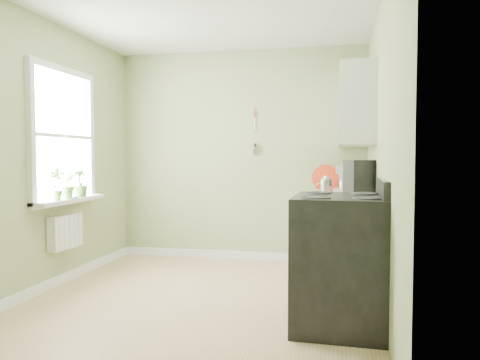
% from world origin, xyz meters
% --- Properties ---
extents(floor, '(3.20, 3.60, 0.02)m').
position_xyz_m(floor, '(0.00, 0.00, -0.01)').
color(floor, tan).
rests_on(floor, ground).
extents(ceiling, '(3.20, 3.60, 0.02)m').
position_xyz_m(ceiling, '(0.00, 0.00, 2.71)').
color(ceiling, white).
rests_on(ceiling, wall_back).
extents(wall_back, '(3.20, 0.02, 2.70)m').
position_xyz_m(wall_back, '(0.00, 1.81, 1.35)').
color(wall_back, '#99A671').
rests_on(wall_back, floor).
extents(wall_left, '(0.02, 3.60, 2.70)m').
position_xyz_m(wall_left, '(-1.61, 0.00, 1.35)').
color(wall_left, '#99A671').
rests_on(wall_left, floor).
extents(wall_right, '(0.02, 3.60, 2.70)m').
position_xyz_m(wall_right, '(1.61, 0.00, 1.35)').
color(wall_right, '#99A671').
rests_on(wall_right, floor).
extents(base_cabinets, '(0.60, 1.60, 0.87)m').
position_xyz_m(base_cabinets, '(1.30, 1.00, 0.43)').
color(base_cabinets, white).
rests_on(base_cabinets, floor).
extents(countertop, '(0.64, 1.60, 0.04)m').
position_xyz_m(countertop, '(1.29, 1.00, 0.89)').
color(countertop, '#D6BB83').
rests_on(countertop, base_cabinets).
extents(upper_cabinets, '(0.35, 1.40, 0.80)m').
position_xyz_m(upper_cabinets, '(1.43, 1.10, 1.85)').
color(upper_cabinets, white).
rests_on(upper_cabinets, wall_right).
extents(window, '(0.06, 1.14, 1.44)m').
position_xyz_m(window, '(-1.58, 0.30, 1.55)').
color(window, white).
rests_on(window, wall_left).
extents(window_sill, '(0.18, 1.14, 0.04)m').
position_xyz_m(window_sill, '(-1.51, 0.30, 0.88)').
color(window_sill, white).
rests_on(window_sill, wall_left).
extents(radiator, '(0.12, 0.50, 0.35)m').
position_xyz_m(radiator, '(-1.54, 0.25, 0.55)').
color(radiator, white).
rests_on(radiator, wall_left).
extents(wall_utensils, '(0.02, 0.14, 0.58)m').
position_xyz_m(wall_utensils, '(0.20, 1.78, 1.56)').
color(wall_utensils, '#D6BB83').
rests_on(wall_utensils, wall_back).
extents(stove, '(0.77, 0.86, 1.16)m').
position_xyz_m(stove, '(1.28, -0.40, 0.52)').
color(stove, black).
rests_on(stove, floor).
extents(stand_mixer, '(0.25, 0.32, 0.35)m').
position_xyz_m(stand_mixer, '(1.32, 1.36, 1.06)').
color(stand_mixer, '#B2B2B7').
rests_on(stand_mixer, countertop).
extents(kettle, '(0.20, 0.12, 0.20)m').
position_xyz_m(kettle, '(1.10, 1.32, 1.01)').
color(kettle, silver).
rests_on(kettle, countertop).
extents(coffee_maker, '(0.30, 0.31, 0.39)m').
position_xyz_m(coffee_maker, '(1.44, 0.49, 1.10)').
color(coffee_maker, black).
rests_on(coffee_maker, countertop).
extents(red_tray, '(0.33, 0.06, 0.33)m').
position_xyz_m(red_tray, '(1.09, 1.72, 1.07)').
color(red_tray, red).
rests_on(red_tray, countertop).
extents(jar, '(0.07, 0.07, 0.08)m').
position_xyz_m(jar, '(1.09, 0.30, 0.95)').
color(jar, tan).
rests_on(jar, countertop).
extents(plant_a, '(0.21, 0.19, 0.33)m').
position_xyz_m(plant_a, '(-1.50, 0.05, 1.07)').
color(plant_a, '#48792E').
rests_on(plant_a, window_sill).
extents(plant_b, '(0.19, 0.20, 0.28)m').
position_xyz_m(plant_b, '(-1.50, 0.25, 1.04)').
color(plant_b, '#48792E').
rests_on(plant_b, window_sill).
extents(plant_c, '(0.23, 0.23, 0.30)m').
position_xyz_m(plant_c, '(-1.50, 0.49, 1.05)').
color(plant_c, '#48792E').
rests_on(plant_c, window_sill).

